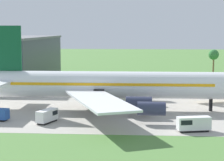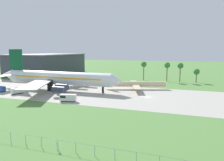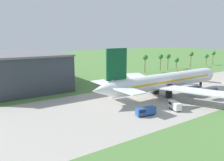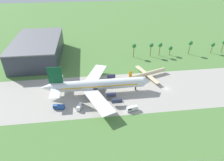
{
  "view_description": "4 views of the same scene",
  "coord_description": "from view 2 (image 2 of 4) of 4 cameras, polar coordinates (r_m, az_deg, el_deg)",
  "views": [
    {
      "loc": [
        -37.78,
        -94.07,
        19.19
      ],
      "look_at": [
        -44.18,
        1.17,
        7.08
      ],
      "focal_mm": 65.0,
      "sensor_mm": 36.0,
      "label": 1
    },
    {
      "loc": [
        15.97,
        -90.39,
        19.9
      ],
      "look_at": [
        -16.41,
        1.17,
        6.08
      ],
      "focal_mm": 35.0,
      "sensor_mm": 36.0,
      "label": 2
    },
    {
      "loc": [
        -112.84,
        -58.72,
        23.78
      ],
      "look_at": [
        -71.95,
        1.17,
        9.26
      ],
      "focal_mm": 35.0,
      "sensor_mm": 36.0,
      "label": 3
    },
    {
      "loc": [
        -49.2,
        -102.82,
        74.44
      ],
      "look_at": [
        -35.8,
        5.0,
        6.0
      ],
      "focal_mm": 32.0,
      "sensor_mm": 36.0,
      "label": 4
    }
  ],
  "objects": [
    {
      "name": "perimeter_fence",
      "position": [
        42.99,
        -4.55,
        -17.35
      ],
      "size": [
        80.1,
        0.1,
        2.1
      ],
      "color": "gray",
      "rests_on": "ground_plane"
    },
    {
      "name": "jet_airliner",
      "position": [
        111.14,
        -14.28,
        0.67
      ],
      "size": [
        68.56,
        57.73,
        20.06
      ],
      "color": "white",
      "rests_on": "ground_plane"
    },
    {
      "name": "baggage_tug",
      "position": [
        116.79,
        -27.29,
        -1.93
      ],
      "size": [
        6.64,
        3.09,
        2.61
      ],
      "color": "black",
      "rests_on": "ground_plane"
    },
    {
      "name": "fuel_truck",
      "position": [
        85.92,
        -11.54,
        -4.42
      ],
      "size": [
        6.56,
        3.26,
        2.84
      ],
      "color": "black",
      "rests_on": "ground_plane"
    },
    {
      "name": "no_stopping_sign",
      "position": [
        46.49,
        -14.15,
        -16.08
      ],
      "size": [
        0.44,
        0.08,
        1.68
      ],
      "color": "gray",
      "rests_on": "ground_plane"
    },
    {
      "name": "catering_van",
      "position": [
        107.54,
        -23.39,
        -2.45
      ],
      "size": [
        3.84,
        5.83,
        2.73
      ],
      "color": "black",
      "rests_on": "ground_plane"
    },
    {
      "name": "regional_aircraft",
      "position": [
        111.0,
        6.02,
        -0.93
      ],
      "size": [
        29.62,
        26.92,
        7.83
      ],
      "color": "beige",
      "rests_on": "ground_plane"
    },
    {
      "name": "terminal_building",
      "position": [
        183.42,
        -16.45,
        4.11
      ],
      "size": [
        36.72,
        61.2,
        16.39
      ],
      "color": "#333842",
      "rests_on": "ground_plane"
    },
    {
      "name": "palm_tree_row",
      "position": [
        141.06,
        23.9,
        3.0
      ],
      "size": [
        84.36,
        3.6,
        12.25
      ],
      "color": "brown",
      "rests_on": "ground_plane"
    },
    {
      "name": "ground_plane",
      "position": [
        93.92,
        9.27,
        -4.24
      ],
      "size": [
        600.0,
        600.0,
        0.0
      ],
      "primitive_type": "plane",
      "color": "#517F3D"
    },
    {
      "name": "taxiway_strip",
      "position": [
        93.92,
        9.27,
        -4.24
      ],
      "size": [
        320.0,
        44.0,
        0.02
      ],
      "color": "#A8A399",
      "rests_on": "ground_plane"
    }
  ]
}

